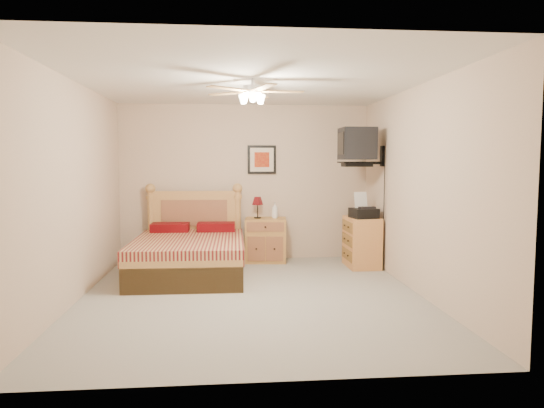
# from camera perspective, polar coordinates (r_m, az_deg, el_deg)

# --- Properties ---
(floor) EXTENTS (4.50, 4.50, 0.00)m
(floor) POSITION_cam_1_polar(r_m,az_deg,el_deg) (5.84, -2.35, -10.79)
(floor) COLOR gray
(floor) RESTS_ON ground
(ceiling) EXTENTS (4.00, 4.50, 0.04)m
(ceiling) POSITION_cam_1_polar(r_m,az_deg,el_deg) (5.69, -2.44, 14.21)
(ceiling) COLOR white
(ceiling) RESTS_ON ground
(wall_back) EXTENTS (4.00, 0.04, 2.50)m
(wall_back) POSITION_cam_1_polar(r_m,az_deg,el_deg) (7.87, -3.17, 2.53)
(wall_back) COLOR #CAAF95
(wall_back) RESTS_ON ground
(wall_front) EXTENTS (4.00, 0.04, 2.50)m
(wall_front) POSITION_cam_1_polar(r_m,az_deg,el_deg) (3.39, -0.59, -0.73)
(wall_front) COLOR #CAAF95
(wall_front) RESTS_ON ground
(wall_left) EXTENTS (0.04, 4.50, 2.50)m
(wall_left) POSITION_cam_1_polar(r_m,az_deg,el_deg) (5.88, -22.25, 1.33)
(wall_left) COLOR #CAAF95
(wall_left) RESTS_ON ground
(wall_right) EXTENTS (0.04, 4.50, 2.50)m
(wall_right) POSITION_cam_1_polar(r_m,az_deg,el_deg) (6.06, 16.86, 1.59)
(wall_right) COLOR #CAAF95
(wall_right) RESTS_ON ground
(bed) EXTENTS (1.50, 1.95, 1.25)m
(bed) POSITION_cam_1_polar(r_m,az_deg,el_deg) (6.82, -9.75, -3.18)
(bed) COLOR #C0854A
(bed) RESTS_ON ground
(nightstand) EXTENTS (0.68, 0.54, 0.69)m
(nightstand) POSITION_cam_1_polar(r_m,az_deg,el_deg) (7.74, -0.75, -4.24)
(nightstand) COLOR #B57D3B
(nightstand) RESTS_ON ground
(table_lamp) EXTENTS (0.22, 0.22, 0.34)m
(table_lamp) POSITION_cam_1_polar(r_m,az_deg,el_deg) (7.69, -1.71, -0.41)
(table_lamp) COLOR #590B0F
(table_lamp) RESTS_ON nightstand
(lotion_bottle) EXTENTS (0.11, 0.11, 0.25)m
(lotion_bottle) POSITION_cam_1_polar(r_m,az_deg,el_deg) (7.70, 0.33, -0.74)
(lotion_bottle) COLOR white
(lotion_bottle) RESTS_ON nightstand
(framed_picture) EXTENTS (0.46, 0.04, 0.46)m
(framed_picture) POSITION_cam_1_polar(r_m,az_deg,el_deg) (7.86, -1.21, 5.23)
(framed_picture) COLOR black
(framed_picture) RESTS_ON wall_back
(dresser) EXTENTS (0.45, 0.65, 0.76)m
(dresser) POSITION_cam_1_polar(r_m,az_deg,el_deg) (7.46, 10.52, -4.43)
(dresser) COLOR #C7803C
(dresser) RESTS_ON ground
(fax_machine) EXTENTS (0.41, 0.43, 0.38)m
(fax_machine) POSITION_cam_1_polar(r_m,az_deg,el_deg) (7.29, 10.76, -0.14)
(fax_machine) COLOR black
(fax_machine) RESTS_ON dresser
(magazine_lower) EXTENTS (0.23, 0.29, 0.03)m
(magazine_lower) POSITION_cam_1_polar(r_m,az_deg,el_deg) (7.58, 9.84, -1.28)
(magazine_lower) COLOR beige
(magazine_lower) RESTS_ON dresser
(magazine_upper) EXTENTS (0.25, 0.32, 0.02)m
(magazine_upper) POSITION_cam_1_polar(r_m,az_deg,el_deg) (7.58, 9.78, -1.10)
(magazine_upper) COLOR tan
(magazine_upper) RESTS_ON magazine_lower
(wall_tv) EXTENTS (0.56, 0.46, 0.58)m
(wall_tv) POSITION_cam_1_polar(r_m,az_deg,el_deg) (7.24, 11.13, 6.66)
(wall_tv) COLOR black
(wall_tv) RESTS_ON wall_right
(ceiling_fan) EXTENTS (1.14, 1.14, 0.28)m
(ceiling_fan) POSITION_cam_1_polar(r_m,az_deg,el_deg) (5.47, -2.34, 13.10)
(ceiling_fan) COLOR white
(ceiling_fan) RESTS_ON ceiling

